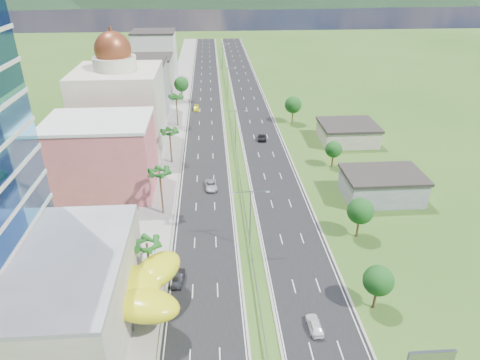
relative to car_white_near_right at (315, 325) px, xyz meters
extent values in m
plane|color=#2D5119|center=(-6.87, 8.29, -0.74)|extent=(500.00, 500.00, 0.00)
cube|color=black|center=(-14.37, 98.29, -0.72)|extent=(11.00, 260.00, 0.04)
cube|color=black|center=(0.63, 98.29, -0.72)|extent=(11.00, 260.00, 0.04)
cube|color=gray|center=(-23.87, 98.29, -0.68)|extent=(7.00, 260.00, 0.12)
cube|color=gray|center=(-6.87, 80.29, -0.12)|extent=(0.08, 216.00, 0.28)
cube|color=gray|center=(-6.87, 182.29, -0.39)|extent=(0.10, 0.12, 0.70)
cylinder|color=gray|center=(-6.87, 18.29, 4.76)|extent=(0.20, 0.20, 11.00)
cube|color=gray|center=(-8.31, 18.29, 10.06)|extent=(2.88, 0.12, 0.12)
cube|color=gray|center=(-5.43, 18.29, 10.06)|extent=(2.88, 0.12, 0.12)
cube|color=silver|center=(-9.59, 18.29, 9.96)|extent=(0.60, 0.25, 0.18)
cube|color=silver|center=(-4.15, 18.29, 9.96)|extent=(0.60, 0.25, 0.18)
cylinder|color=gray|center=(-6.87, 58.29, 4.76)|extent=(0.20, 0.20, 11.00)
cube|color=gray|center=(-8.31, 58.29, 10.06)|extent=(2.88, 0.12, 0.12)
cube|color=gray|center=(-5.43, 58.29, 10.06)|extent=(2.88, 0.12, 0.12)
cube|color=silver|center=(-9.59, 58.29, 9.96)|extent=(0.60, 0.25, 0.18)
cube|color=silver|center=(-4.15, 58.29, 9.96)|extent=(0.60, 0.25, 0.18)
cylinder|color=gray|center=(-6.87, 103.29, 4.76)|extent=(0.20, 0.20, 11.00)
cube|color=gray|center=(-8.31, 103.29, 10.06)|extent=(2.88, 0.12, 0.12)
cube|color=gray|center=(-5.43, 103.29, 10.06)|extent=(2.88, 0.12, 0.12)
cube|color=silver|center=(-9.59, 103.29, 9.96)|extent=(0.60, 0.25, 0.18)
cube|color=silver|center=(-4.15, 103.29, 9.96)|extent=(0.60, 0.25, 0.18)
cylinder|color=gray|center=(-6.87, 148.29, 4.76)|extent=(0.20, 0.20, 11.00)
cube|color=gray|center=(-8.31, 148.29, 10.06)|extent=(2.88, 0.12, 0.12)
cube|color=gray|center=(-5.43, 148.29, 10.06)|extent=(2.88, 0.12, 0.12)
cube|color=silver|center=(-9.59, 148.29, 9.96)|extent=(0.60, 0.25, 0.18)
cube|color=silver|center=(-4.15, 148.29, 9.96)|extent=(0.60, 0.25, 0.18)
cube|color=#A59B88|center=(-38.87, 2.29, 4.76)|extent=(30.00, 24.00, 11.00)
cylinder|color=gray|center=(-30.87, 6.29, 1.26)|extent=(0.50, 0.50, 4.00)
cylinder|color=gray|center=(-23.87, 1.29, 1.26)|extent=(0.50, 0.50, 4.00)
cylinder|color=gray|center=(-27.87, -1.71, 1.26)|extent=(0.50, 0.50, 4.00)
cylinder|color=gray|center=(-21.87, 6.29, 1.26)|extent=(0.50, 0.50, 4.00)
cube|color=#CE5466|center=(-34.87, 40.29, 6.76)|extent=(20.00, 15.00, 15.00)
cube|color=beige|center=(-34.87, 63.29, 9.26)|extent=(20.00, 20.00, 20.00)
cylinder|color=beige|center=(-34.87, 63.29, 20.76)|extent=(10.00, 10.00, 3.00)
sphere|color=brown|center=(-34.87, 63.29, 23.76)|extent=(8.40, 8.40, 8.40)
cube|color=gray|center=(-33.87, 88.29, 7.26)|extent=(16.00, 15.00, 16.00)
cube|color=#A59B88|center=(-33.87, 110.29, 5.76)|extent=(16.00, 15.00, 13.00)
cube|color=silver|center=(-33.87, 133.29, 8.26)|extent=(16.00, 15.00, 18.00)
cube|color=gray|center=(21.13, 33.29, 1.76)|extent=(15.00, 10.00, 5.00)
cube|color=#A59B88|center=(23.13, 63.29, 1.46)|extent=(14.00, 12.00, 4.40)
cylinder|color=#47301C|center=(-22.37, 10.29, 3.01)|extent=(0.36, 0.36, 7.50)
cylinder|color=#47301C|center=(-22.37, 30.29, 3.76)|extent=(0.36, 0.36, 9.00)
cylinder|color=#47301C|center=(-22.37, 53.29, 3.26)|extent=(0.36, 0.36, 8.00)
cylinder|color=#47301C|center=(-22.37, 78.29, 3.66)|extent=(0.36, 0.36, 8.80)
cylinder|color=#47301C|center=(-22.37, 103.29, 1.71)|extent=(0.40, 0.40, 4.90)
sphere|color=#195019|center=(-22.37, 103.29, 4.86)|extent=(4.90, 4.90, 4.90)
cylinder|color=#47301C|center=(9.13, 3.29, 1.36)|extent=(0.40, 0.40, 4.20)
sphere|color=#195019|center=(9.13, 3.29, 4.06)|extent=(4.20, 4.20, 4.20)
cylinder|color=#47301C|center=(12.13, 20.29, 1.53)|extent=(0.40, 0.40, 4.55)
sphere|color=#195019|center=(12.13, 20.29, 4.46)|extent=(4.55, 4.55, 4.55)
cylinder|color=#47301C|center=(15.13, 48.29, 1.18)|extent=(0.40, 0.40, 3.85)
sphere|color=#195019|center=(15.13, 48.29, 3.66)|extent=(3.85, 3.85, 3.85)
cylinder|color=#47301C|center=(11.13, 78.29, 1.71)|extent=(0.40, 0.40, 4.90)
sphere|color=#195019|center=(11.13, 78.29, 4.86)|extent=(4.90, 4.90, 4.90)
imported|color=black|center=(-18.35, 10.40, -0.02)|extent=(1.95, 4.31, 1.37)
imported|color=#AEB1B6|center=(-13.15, 39.64, 0.01)|extent=(2.71, 5.27, 1.42)
imported|color=yellow|center=(-17.35, 92.48, -0.08)|extent=(1.77, 4.32, 1.25)
imported|color=white|center=(0.00, 0.00, 0.00)|extent=(1.90, 4.23, 1.41)
imported|color=black|center=(0.79, 66.05, -0.04)|extent=(2.84, 5.04, 1.33)
camera|label=1|loc=(-12.63, -40.06, 42.69)|focal=32.00mm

